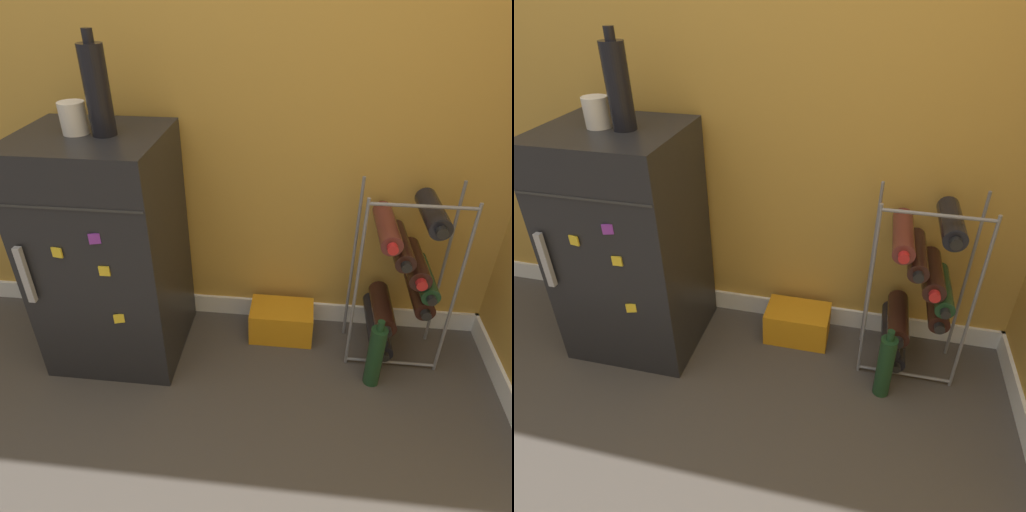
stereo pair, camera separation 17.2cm
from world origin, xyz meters
TOP-DOWN VIEW (x-y plane):
  - ground_plane at (0.00, 0.00)m, footprint 14.00×14.00m
  - wall_back at (0.00, 0.70)m, footprint 7.03×0.07m
  - mini_fridge at (-0.50, 0.42)m, footprint 0.50×0.48m
  - wine_rack at (0.60, 0.49)m, footprint 0.37×0.31m
  - soda_box at (0.15, 0.54)m, footprint 0.27×0.17m
  - fridge_top_cup at (-0.54, 0.42)m, footprint 0.09×0.09m
  - fridge_top_bottle at (-0.44, 0.42)m, footprint 0.08×0.08m
  - loose_bottle_floor at (0.52, 0.31)m, footprint 0.06×0.06m

SIDE VIEW (x-z plane):
  - ground_plane at x=0.00m, z-range 0.00..0.00m
  - soda_box at x=0.15m, z-range 0.00..0.15m
  - loose_bottle_floor at x=0.52m, z-range -0.02..0.29m
  - wine_rack at x=0.60m, z-range 0.01..0.75m
  - mini_fridge at x=-0.50m, z-range 0.00..0.92m
  - fridge_top_cup at x=-0.54m, z-range 0.92..1.02m
  - fridge_top_bottle at x=-0.44m, z-range 0.90..1.22m
  - wall_back at x=0.00m, z-range -0.01..2.49m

